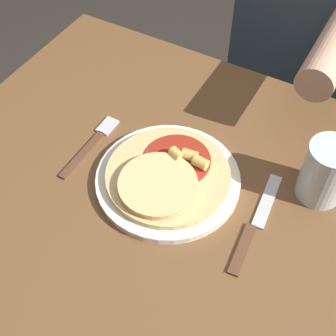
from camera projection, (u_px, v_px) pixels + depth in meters
The scene contains 7 objects.
dining_table at pixel (171, 234), 0.94m from camera, with size 0.94×0.78×0.75m.
plate at pixel (168, 179), 0.85m from camera, with size 0.26×0.26×0.01m.
pizza at pixel (167, 176), 0.83m from camera, with size 0.22×0.22×0.04m.
fork at pixel (93, 143), 0.91m from camera, with size 0.03×0.18×0.00m.
knife at pixel (255, 224), 0.79m from camera, with size 0.03×0.22×0.00m.
drinking_glass at pixel (325, 172), 0.79m from camera, with size 0.08×0.08×0.12m.
person_diner at pixel (309, 32), 1.19m from camera, with size 0.34×0.52×1.23m.
Camera 1 is at (0.23, -0.43, 1.42)m, focal length 50.00 mm.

